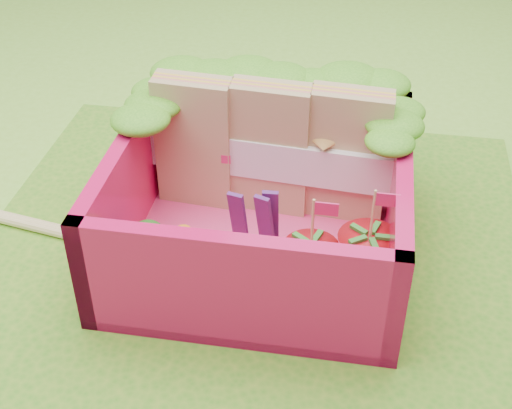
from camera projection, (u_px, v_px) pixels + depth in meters
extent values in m
plane|color=#85C838|center=(249.00, 263.00, 3.35)|extent=(14.00, 14.00, 0.00)
cube|color=#4D9922|center=(249.00, 260.00, 3.35)|extent=(2.60, 2.60, 0.03)
cube|color=#FF4185|center=(260.00, 243.00, 3.39)|extent=(1.30, 1.30, 0.05)
cube|color=#DF1256|center=(279.00, 132.00, 3.73)|extent=(1.30, 0.07, 0.55)
cube|color=#DF1256|center=(235.00, 293.00, 2.75)|extent=(1.30, 0.07, 0.55)
cube|color=#DF1256|center=(130.00, 188.00, 3.32)|extent=(0.07, 1.30, 0.55)
cube|color=#DF1256|center=(397.00, 214.00, 3.16)|extent=(0.07, 1.30, 0.55)
ellipsoid|color=#348D19|center=(181.00, 70.00, 3.57)|extent=(0.30, 0.30, 0.11)
ellipsoid|color=#348D19|center=(214.00, 72.00, 3.54)|extent=(0.30, 0.30, 0.11)
ellipsoid|color=#348D19|center=(246.00, 75.00, 3.52)|extent=(0.30, 0.30, 0.11)
ellipsoid|color=#348D19|center=(280.00, 77.00, 3.50)|extent=(0.30, 0.30, 0.11)
ellipsoid|color=#348D19|center=(314.00, 80.00, 3.48)|extent=(0.30, 0.30, 0.11)
ellipsoid|color=#348D19|center=(348.00, 83.00, 3.46)|extent=(0.30, 0.30, 0.11)
ellipsoid|color=#348D19|center=(382.00, 85.00, 3.43)|extent=(0.30, 0.30, 0.11)
ellipsoid|color=#348D19|center=(137.00, 115.00, 3.20)|extent=(0.27, 0.27, 0.10)
ellipsoid|color=#348D19|center=(146.00, 101.00, 3.31)|extent=(0.27, 0.27, 0.10)
ellipsoid|color=#348D19|center=(154.00, 87.00, 3.42)|extent=(0.27, 0.27, 0.10)
ellipsoid|color=#348D19|center=(398.00, 138.00, 3.04)|extent=(0.27, 0.27, 0.10)
ellipsoid|color=#348D19|center=(399.00, 121.00, 3.15)|extent=(0.27, 0.27, 0.10)
ellipsoid|color=#348D19|center=(399.00, 106.00, 3.26)|extent=(0.27, 0.27, 0.10)
cube|color=tan|center=(195.00, 141.00, 3.45)|extent=(0.38, 0.18, 0.66)
cube|color=tan|center=(270.00, 148.00, 3.40)|extent=(0.38, 0.18, 0.66)
cube|color=tan|center=(348.00, 155.00, 3.35)|extent=(0.38, 0.18, 0.66)
cube|color=white|center=(270.00, 154.00, 3.42)|extent=(1.20, 0.26, 0.20)
cylinder|color=#669D4C|center=(141.00, 265.00, 3.12)|extent=(0.12, 0.12, 0.14)
ellipsoid|color=#165316|center=(138.00, 242.00, 3.04)|extent=(0.32, 0.32, 0.12)
cylinder|color=orange|center=(184.00, 258.00, 3.07)|extent=(0.07, 0.07, 0.25)
cylinder|color=orange|center=(185.00, 253.00, 3.08)|extent=(0.07, 0.07, 0.27)
cube|color=#4F1959|center=(239.00, 224.00, 3.16)|extent=(0.07, 0.04, 0.38)
cube|color=#4F1959|center=(266.00, 227.00, 3.14)|extent=(0.07, 0.04, 0.38)
cube|color=#4F1959|center=(271.00, 221.00, 3.17)|extent=(0.07, 0.02, 0.38)
cone|color=red|center=(310.00, 268.00, 3.02)|extent=(0.24, 0.24, 0.24)
cylinder|color=#D3B876|center=(313.00, 224.00, 2.88)|extent=(0.01, 0.01, 0.24)
cube|color=#DF2564|center=(326.00, 209.00, 2.83)|extent=(0.10, 0.01, 0.06)
cone|color=red|center=(367.00, 262.00, 3.03)|extent=(0.27, 0.27, 0.27)
cylinder|color=#D3B876|center=(373.00, 215.00, 2.88)|extent=(0.01, 0.01, 0.24)
cube|color=#DF2564|center=(387.00, 200.00, 2.83)|extent=(0.10, 0.01, 0.06)
cube|color=#53C33D|center=(366.00, 257.00, 3.23)|extent=(0.33, 0.10, 0.05)
cube|color=#53C33D|center=(364.00, 286.00, 3.07)|extent=(0.32, 0.08, 0.05)
cube|color=#53C33D|center=(292.00, 290.00, 3.05)|extent=(0.20, 0.32, 0.05)
cube|color=#DDC679|center=(39.00, 228.00, 3.48)|extent=(2.19, 0.44, 0.05)
cube|color=#DDC679|center=(51.00, 227.00, 3.48)|extent=(2.19, 0.44, 0.05)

